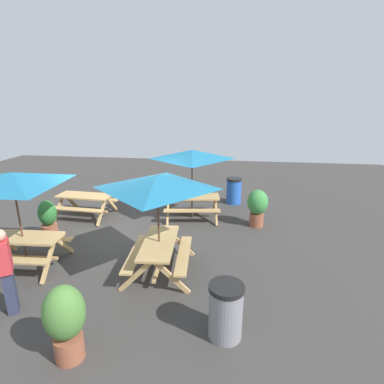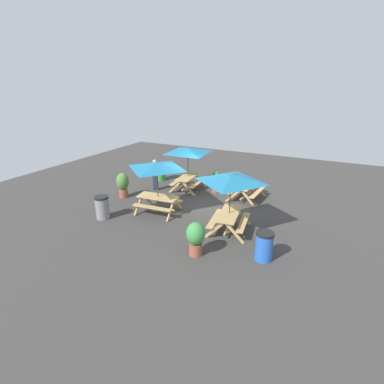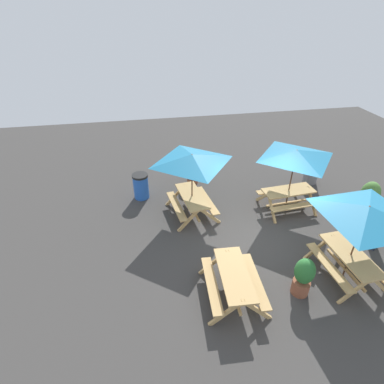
{
  "view_description": "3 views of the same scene",
  "coord_description": "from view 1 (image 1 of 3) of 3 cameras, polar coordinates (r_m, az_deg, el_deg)",
  "views": [
    {
      "loc": [
        -2.92,
        7.39,
        3.82
      ],
      "look_at": [
        -1.64,
        -1.95,
        0.9
      ],
      "focal_mm": 28.0,
      "sensor_mm": 36.0,
      "label": 1
    },
    {
      "loc": [
        -11.59,
        -5.31,
        5.47
      ],
      "look_at": [
        -0.55,
        0.19,
        0.9
      ],
      "focal_mm": 28.0,
      "sensor_mm": 36.0,
      "label": 2
    },
    {
      "loc": [
        6.72,
        -3.48,
        6.33
      ],
      "look_at": [
        -1.64,
        -1.95,
        0.9
      ],
      "focal_mm": 28.0,
      "sensor_mm": 36.0,
      "label": 3
    }
  ],
  "objects": [
    {
      "name": "ground_plane",
      "position": [
        8.82,
        -12.5,
        -8.9
      ],
      "size": [
        24.0,
        24.0,
        0.0
      ],
      "primitive_type": "plane",
      "color": "#3D3A38",
      "rests_on": "ground"
    },
    {
      "name": "trash_bin_gray",
      "position": [
        5.33,
        6.43,
        -21.58
      ],
      "size": [
        0.59,
        0.59,
        0.98
      ],
      "color": "gray",
      "rests_on": "ground"
    },
    {
      "name": "potted_plant_0",
      "position": [
        9.43,
        -25.73,
        -4.59
      ],
      "size": [
        0.49,
        0.49,
        1.13
      ],
      "color": "#935138",
      "rests_on": "ground"
    },
    {
      "name": "picnic_table_0",
      "position": [
        10.69,
        -19.69,
        -1.57
      ],
      "size": [
        1.88,
        1.63,
        0.81
      ],
      "rotation": [
        0.0,
        0.0,
        -0.06
      ],
      "color": "tan",
      "rests_on": "ground"
    },
    {
      "name": "person_standing",
      "position": [
        6.52,
        -31.92,
        -12.41
      ],
      "size": [
        0.39,
        0.42,
        1.67
      ],
      "rotation": [
        0.0,
        0.0,
        5.32
      ],
      "color": "#2D334C",
      "rests_on": "ground"
    },
    {
      "name": "potted_plant_1",
      "position": [
        9.5,
        12.34,
        -2.55
      ],
      "size": [
        0.64,
        0.64,
        1.18
      ],
      "color": "#935138",
      "rests_on": "ground"
    },
    {
      "name": "picnic_table_3",
      "position": [
        6.42,
        -6.63,
        0.5
      ],
      "size": [
        2.15,
        2.15,
        2.34
      ],
      "rotation": [
        0.0,
        0.0,
        1.65
      ],
      "color": "tan",
      "rests_on": "ground"
    },
    {
      "name": "trash_bin_blue",
      "position": [
        11.52,
        7.97,
        0.26
      ],
      "size": [
        0.59,
        0.59,
        0.98
      ],
      "color": "blue",
      "rests_on": "ground"
    },
    {
      "name": "potted_plant_2",
      "position": [
        5.17,
        -23.0,
        -21.43
      ],
      "size": [
        0.61,
        0.61,
        1.27
      ],
      "color": "#935138",
      "rests_on": "ground"
    },
    {
      "name": "picnic_table_1",
      "position": [
        9.6,
        -0.0,
        6.22
      ],
      "size": [
        2.26,
        2.26,
        2.34
      ],
      "rotation": [
        0.0,
        0.0,
        0.14
      ],
      "color": "tan",
      "rests_on": "ground"
    },
    {
      "name": "picnic_table_2",
      "position": [
        7.72,
        -30.9,
        0.99
      ],
      "size": [
        2.82,
        2.82,
        2.34
      ],
      "rotation": [
        0.0,
        0.0,
        0.05
      ],
      "color": "tan",
      "rests_on": "ground"
    }
  ]
}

